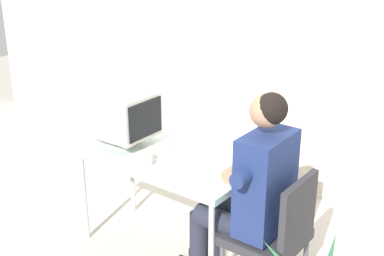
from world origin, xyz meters
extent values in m
plane|color=#B2ADA3|center=(0.00, 0.00, 0.00)|extent=(12.00, 12.00, 0.00)
cube|color=beige|center=(0.30, 1.40, 1.50)|extent=(8.00, 0.10, 3.00)
cylinder|color=#B7B7BC|center=(-0.56, -0.25, 0.35)|extent=(0.04, 0.04, 0.69)
cylinder|color=#B7B7BC|center=(0.56, -0.25, 0.35)|extent=(0.04, 0.04, 0.69)
cylinder|color=#B7B7BC|center=(-0.56, 0.25, 0.35)|extent=(0.04, 0.04, 0.69)
cylinder|color=#B7B7BC|center=(0.56, 0.25, 0.35)|extent=(0.04, 0.04, 0.69)
cube|color=silver|center=(0.00, 0.00, 0.71)|extent=(1.24, 0.62, 0.04)
cylinder|color=silver|center=(-0.35, -0.02, 0.74)|extent=(0.24, 0.24, 0.02)
cylinder|color=silver|center=(-0.35, -0.02, 0.78)|extent=(0.06, 0.06, 0.06)
cube|color=silver|center=(-0.35, -0.02, 0.96)|extent=(0.39, 0.37, 0.30)
cube|color=black|center=(-0.15, -0.02, 0.96)|extent=(0.01, 0.31, 0.25)
cube|color=silver|center=(-0.06, -0.01, 0.75)|extent=(0.21, 0.45, 0.02)
cube|color=beige|center=(-0.06, -0.01, 0.76)|extent=(0.18, 0.40, 0.01)
cylinder|color=#4C4C51|center=(0.61, 0.16, 0.19)|extent=(0.03, 0.03, 0.39)
cube|color=#2D2D33|center=(0.80, -0.02, 0.42)|extent=(0.43, 0.43, 0.06)
cube|color=#2D2D33|center=(1.00, -0.02, 0.65)|extent=(0.04, 0.39, 0.41)
cube|color=navy|center=(0.78, -0.02, 0.78)|extent=(0.22, 0.39, 0.61)
sphere|color=#A57A5B|center=(0.76, -0.02, 1.22)|extent=(0.19, 0.19, 0.19)
sphere|color=black|center=(0.79, -0.02, 1.24)|extent=(0.18, 0.18, 0.18)
cylinder|color=#262838|center=(0.57, -0.11, 0.47)|extent=(0.42, 0.14, 0.14)
cylinder|color=#262838|center=(0.57, 0.07, 0.47)|extent=(0.42, 0.14, 0.14)
cylinder|color=#262838|center=(0.36, -0.11, 0.23)|extent=(0.11, 0.11, 0.47)
cylinder|color=#262838|center=(0.36, 0.07, 0.23)|extent=(0.11, 0.11, 0.47)
cube|color=black|center=(0.30, 0.07, 0.03)|extent=(0.24, 0.09, 0.06)
cylinder|color=navy|center=(0.76, -0.25, 0.90)|extent=(0.09, 0.14, 0.09)
cylinder|color=navy|center=(0.76, 0.20, 0.90)|extent=(0.09, 0.14, 0.09)
cylinder|color=#A57A5B|center=(0.64, -0.02, 0.85)|extent=(0.09, 0.39, 0.09)
cylinder|color=white|center=(0.00, -0.19, 0.78)|extent=(0.08, 0.08, 0.09)
torus|color=white|center=(0.00, -0.15, 0.78)|extent=(0.06, 0.01, 0.06)
camera|label=1|loc=(2.09, -2.47, 2.20)|focal=49.35mm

